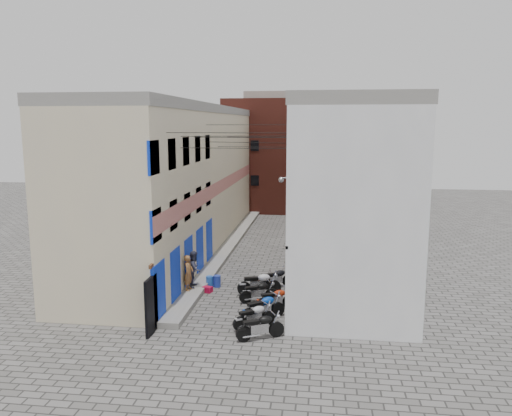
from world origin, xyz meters
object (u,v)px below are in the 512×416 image
at_px(motorcycle_f, 259,282).
at_px(person_a, 189,273).
at_px(motorcycle_d, 275,298).
at_px(motorcycle_e, 259,291).
at_px(person_b, 194,269).
at_px(motorcycle_b, 254,315).
at_px(motorcycle_g, 276,277).
at_px(water_jug_far, 217,281).
at_px(red_crate, 207,289).
at_px(motorcycle_c, 263,306).
at_px(motorcycle_a, 260,325).
at_px(water_jug_near, 210,282).

distance_m(motorcycle_f, person_a, 3.30).
distance_m(motorcycle_d, motorcycle_e, 1.18).
bearing_deg(person_b, motorcycle_b, -138.57).
height_order(motorcycle_b, motorcycle_g, motorcycle_g).
xyz_separation_m(motorcycle_g, water_jug_far, (-2.89, -0.22, -0.24)).
bearing_deg(motorcycle_b, red_crate, 179.75).
bearing_deg(red_crate, motorcycle_e, -20.64).
bearing_deg(water_jug_far, motorcycle_d, -40.50).
height_order(motorcycle_e, motorcycle_f, motorcycle_f).
bearing_deg(motorcycle_c, motorcycle_f, 152.26).
relative_size(motorcycle_b, motorcycle_c, 0.90).
distance_m(motorcycle_b, motorcycle_e, 2.88).
bearing_deg(motorcycle_b, motorcycle_c, 126.54).
bearing_deg(motorcycle_d, red_crate, -142.72).
bearing_deg(motorcycle_e, person_a, -123.39).
relative_size(motorcycle_a, motorcycle_f, 0.91).
xyz_separation_m(motorcycle_a, motorcycle_f, (-0.65, 4.86, 0.06)).
height_order(motorcycle_c, motorcycle_f, motorcycle_f).
height_order(motorcycle_b, motorcycle_d, motorcycle_d).
bearing_deg(person_a, red_crate, -52.44).
distance_m(motorcycle_f, water_jug_far, 2.36).
xyz_separation_m(person_b, water_jug_near, (0.56, 0.72, -0.84)).
bearing_deg(motorcycle_e, motorcycle_a, -17.22).
distance_m(motorcycle_a, person_a, 5.85).
relative_size(motorcycle_a, motorcycle_e, 1.04).
distance_m(motorcycle_c, person_a, 4.57).
bearing_deg(motorcycle_c, motorcycle_e, 154.43).
bearing_deg(water_jug_far, motorcycle_f, -21.07).
height_order(motorcycle_c, water_jug_far, motorcycle_c).
xyz_separation_m(motorcycle_d, red_crate, (-3.39, 1.80, -0.39)).
bearing_deg(person_a, motorcycle_f, -76.67).
bearing_deg(motorcycle_d, motorcycle_b, -42.04).
height_order(motorcycle_b, person_b, person_b).
height_order(motorcycle_b, water_jug_far, motorcycle_b).
bearing_deg(motorcycle_g, water_jug_far, -116.90).
xyz_separation_m(water_jug_near, water_jug_far, (0.34, 0.10, 0.01)).
bearing_deg(motorcycle_a, water_jug_far, 179.99).
xyz_separation_m(motorcycle_b, red_crate, (-2.75, 3.84, -0.39)).
distance_m(motorcycle_b, red_crate, 4.74).
height_order(person_a, water_jug_far, person_a).
xyz_separation_m(motorcycle_e, person_b, (-3.18, 1.00, 0.59)).
xyz_separation_m(motorcycle_g, person_a, (-3.93, -1.56, 0.55)).
height_order(motorcycle_g, water_jug_far, motorcycle_g).
xyz_separation_m(motorcycle_c, water_jug_far, (-2.73, 3.88, -0.30)).
height_order(motorcycle_a, motorcycle_c, motorcycle_c).
bearing_deg(water_jug_far, red_crate, -108.26).
distance_m(motorcycle_b, person_b, 5.17).
relative_size(motorcycle_e, red_crate, 4.15).
bearing_deg(water_jug_near, motorcycle_a, -60.44).
xyz_separation_m(person_a, red_crate, (0.76, 0.50, -0.94)).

